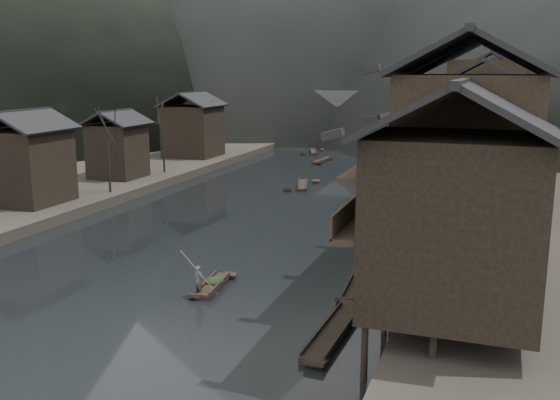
% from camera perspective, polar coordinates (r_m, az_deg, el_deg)
% --- Properties ---
extents(water, '(300.00, 300.00, 0.00)m').
position_cam_1_polar(water, '(41.02, -9.10, -6.35)').
color(water, black).
rests_on(water, ground).
extents(left_bank, '(40.00, 200.00, 1.20)m').
position_cam_1_polar(left_bank, '(92.42, -16.50, 3.92)').
color(left_bank, '#2D2823').
rests_on(left_bank, ground).
extents(stilt_houses, '(9.00, 67.60, 15.95)m').
position_cam_1_polar(stilt_houses, '(53.89, 17.82, 7.17)').
color(stilt_houses, black).
rests_on(stilt_houses, ground).
extents(left_houses, '(8.10, 53.20, 8.73)m').
position_cam_1_polar(left_houses, '(67.38, -16.55, 5.42)').
color(left_houses, black).
rests_on(left_houses, left_bank).
extents(bare_trees, '(3.95, 43.31, 7.90)m').
position_cam_1_polar(bare_trees, '(60.01, -17.50, 5.40)').
color(bare_trees, black).
rests_on(bare_trees, left_bank).
extents(moored_sampans, '(3.09, 56.57, 0.47)m').
position_cam_1_polar(moored_sampans, '(53.97, 11.50, -1.75)').
color(moored_sampans, black).
rests_on(moored_sampans, water).
extents(midriver_boats, '(9.44, 33.48, 0.45)m').
position_cam_1_polar(midriver_boats, '(83.74, 3.05, 3.33)').
color(midriver_boats, black).
rests_on(midriver_boats, water).
extents(stone_bridge, '(40.00, 6.00, 9.00)m').
position_cam_1_polar(stone_bridge, '(108.05, 9.38, 7.76)').
color(stone_bridge, '#4C4C4F').
rests_on(stone_bridge, ground).
extents(hero_sampan, '(1.40, 4.51, 0.43)m').
position_cam_1_polar(hero_sampan, '(37.44, -6.10, -7.74)').
color(hero_sampan, black).
rests_on(hero_sampan, water).
extents(cargo_heap, '(0.98, 1.28, 0.59)m').
position_cam_1_polar(cargo_heap, '(37.43, -5.95, -6.90)').
color(cargo_heap, black).
rests_on(cargo_heap, hero_sampan).
extents(boatman, '(0.68, 0.53, 1.65)m').
position_cam_1_polar(boatman, '(35.86, -7.48, -6.90)').
color(boatman, '#4E4E50').
rests_on(boatman, hero_sampan).
extents(bamboo_pole, '(1.54, 2.02, 3.35)m').
position_cam_1_polar(bamboo_pole, '(35.05, -7.29, -3.07)').
color(bamboo_pole, '#8C7A51').
rests_on(bamboo_pole, boatman).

